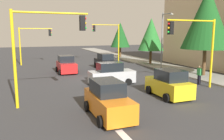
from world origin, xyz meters
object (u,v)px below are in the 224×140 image
Objects in this scene: traffic_signal_near_left at (195,40)px; tree_roadside_far at (120,35)px; car_yellow at (169,84)px; pedestrian_crossing at (199,74)px; traffic_signal_near_right at (45,39)px; traffic_signal_far_left at (108,35)px; street_lamp_curbside at (164,34)px; tree_roadside_mid at (151,34)px; tree_roadside_near at (207,18)px; car_red at (66,65)px; car_orange at (108,100)px; traffic_signal_far_right at (34,38)px; car_black at (105,62)px; car_silver at (111,74)px.

tree_roadside_far is (-24.00, 3.81, 0.22)m from traffic_signal_near_left.
car_yellow reaches higher than pedestrian_crossing.
traffic_signal_near_right is 1.04× the size of traffic_signal_near_left.
street_lamp_curbside reaches higher than traffic_signal_far_left.
tree_roadside_near is at bearing 2.86° from tree_roadside_mid.
street_lamp_curbside is 9.35m from pedestrian_crossing.
street_lamp_curbside reaches higher than traffic_signal_near_right.
car_red is 0.93× the size of car_orange.
tree_roadside_mid is (6.00, 15.64, 0.56)m from traffic_signal_far_right.
car_red is at bearing -76.27° from car_black.
traffic_signal_far_left is 5.49m from tree_roadside_far.
traffic_signal_near_right is at bearing -48.32° from tree_roadside_mid.
tree_roadside_near is 15.88m from car_red.
traffic_signal_far_left is at bearing 156.51° from car_black.
traffic_signal_far_left is 11.38m from traffic_signal_far_right.
tree_roadside_far is at bearing 136.12° from car_red.
car_orange is at bearing -20.19° from traffic_signal_far_left.
tree_roadside_near reaches higher than traffic_signal_near_left.
traffic_signal_near_left is 3.66m from pedestrian_crossing.
tree_roadside_far is 17.71m from car_red.
car_orange is at bearing -68.97° from traffic_signal_near_left.
traffic_signal_far_left is 1.02× the size of traffic_signal_near_right.
traffic_signal_far_left is 1.46× the size of car_orange.
tree_roadside_mid is 13.59m from pedestrian_crossing.
traffic_signal_near_right is 0.64× the size of tree_roadside_near.
traffic_signal_far_right is at bearing 179.74° from traffic_signal_near_right.
traffic_signal_far_left is 20.00m from traffic_signal_near_left.
tree_roadside_far is (-24.00, 15.23, 0.06)m from traffic_signal_near_right.
tree_roadside_far is 10.01m from tree_roadside_mid.
traffic_signal_far_right is 22.83m from tree_roadside_near.
car_silver is at bearing 157.86° from car_orange.
traffic_signal_near_left is 1.41× the size of car_silver.
car_orange is (23.27, -8.56, -3.30)m from traffic_signal_far_left.
car_silver is at bearing -154.84° from car_yellow.
tree_roadside_near is 2.46× the size of car_yellow.
tree_roadside_far is 13.65m from car_black.
traffic_signal_far_left is 10.95m from street_lamp_curbside.
traffic_signal_near_right is 17.75m from street_lamp_curbside.
traffic_signal_near_right reaches higher than car_orange.
traffic_signal_near_right is 3.45× the size of pedestrian_crossing.
street_lamp_curbside is 1.76× the size of car_silver.
traffic_signal_near_left is at bearing -17.12° from tree_roadside_mid.
traffic_signal_near_left is at bearing 90.00° from traffic_signal_near_right.
street_lamp_curbside is 8.09m from car_black.
car_silver is (-7.27, 2.96, -0.00)m from car_orange.
traffic_signal_near_left is 3.30× the size of pedestrian_crossing.
traffic_signal_near_right is 0.91× the size of tree_roadside_far.
car_silver is 7.76m from pedestrian_crossing.
car_red is 5.28m from car_black.
car_orange is (7.27, -13.32, -5.10)m from tree_roadside_near.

